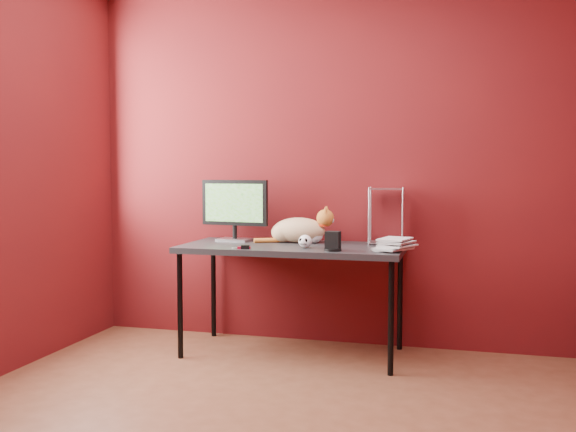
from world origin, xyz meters
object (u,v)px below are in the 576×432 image
(speaker, at_px, (333,242))
(book_stack, at_px, (385,177))
(skull_mug, at_px, (305,241))
(desk, at_px, (293,253))
(monitor, at_px, (235,207))
(cat, at_px, (299,230))

(speaker, bearing_deg, book_stack, 29.72)
(speaker, xyz_separation_m, book_stack, (0.31, 0.15, 0.41))
(skull_mug, height_order, book_stack, book_stack)
(skull_mug, height_order, speaker, speaker)
(skull_mug, bearing_deg, desk, 138.55)
(desk, xyz_separation_m, monitor, (-0.47, 0.14, 0.30))
(book_stack, bearing_deg, monitor, 168.29)
(skull_mug, bearing_deg, speaker, -20.24)
(cat, xyz_separation_m, book_stack, (0.62, -0.25, 0.37))
(cat, bearing_deg, skull_mug, -70.32)
(book_stack, bearing_deg, cat, 158.35)
(monitor, distance_m, cat, 0.50)
(cat, distance_m, book_stack, 0.77)
(cat, xyz_separation_m, speaker, (0.32, -0.40, -0.03))
(cat, height_order, book_stack, book_stack)
(monitor, relative_size, skull_mug, 5.72)
(book_stack, bearing_deg, desk, 172.47)
(monitor, relative_size, cat, 0.92)
(skull_mug, xyz_separation_m, speaker, (0.21, -0.10, 0.01))
(desk, xyz_separation_m, skull_mug, (0.12, -0.13, 0.09))
(speaker, bearing_deg, monitor, 157.69)
(monitor, height_order, speaker, monitor)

